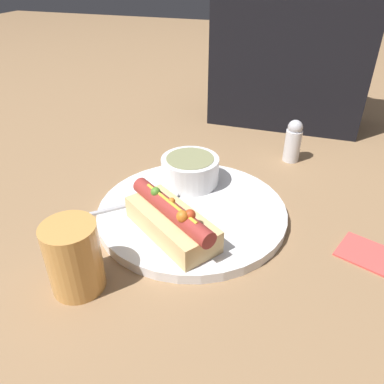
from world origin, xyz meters
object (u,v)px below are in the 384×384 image
at_px(hot_dog, 172,220).
at_px(spoon, 158,197).
at_px(seated_diner, 294,29).
at_px(soup_bowl, 190,169).
at_px(drinking_glass, 74,258).
at_px(salt_shaker, 293,141).

distance_m(hot_dog, spoon, 0.09).
bearing_deg(hot_dog, seated_diner, 114.28).
bearing_deg(soup_bowl, drinking_glass, -103.24).
bearing_deg(spoon, salt_shaker, 9.67).
bearing_deg(seated_diner, soup_bowl, -106.85).
bearing_deg(salt_shaker, soup_bowl, -132.77).
relative_size(hot_dog, spoon, 1.32).
bearing_deg(soup_bowl, seated_diner, 73.15).
relative_size(hot_dog, soup_bowl, 1.62).
height_order(spoon, salt_shaker, salt_shaker).
relative_size(spoon, salt_shaker, 1.42).
relative_size(soup_bowl, seated_diner, 0.20).
distance_m(drinking_glass, seated_diner, 0.69).
distance_m(hot_dog, soup_bowl, 0.14).
bearing_deg(drinking_glass, soup_bowl, 76.76).
bearing_deg(hot_dog, salt_shaker, 100.89).
bearing_deg(seated_diner, spoon, -108.18).
bearing_deg(spoon, drinking_glass, -140.41).
distance_m(spoon, salt_shaker, 0.31).
bearing_deg(salt_shaker, spoon, -128.53).
xyz_separation_m(hot_dog, drinking_glass, (-0.08, -0.12, 0.01)).
xyz_separation_m(soup_bowl, spoon, (-0.03, -0.07, -0.02)).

